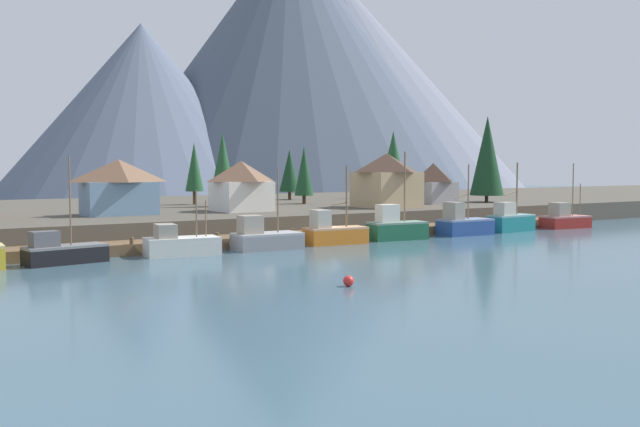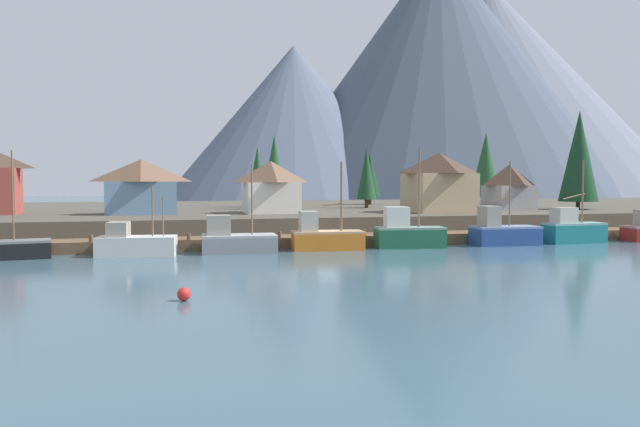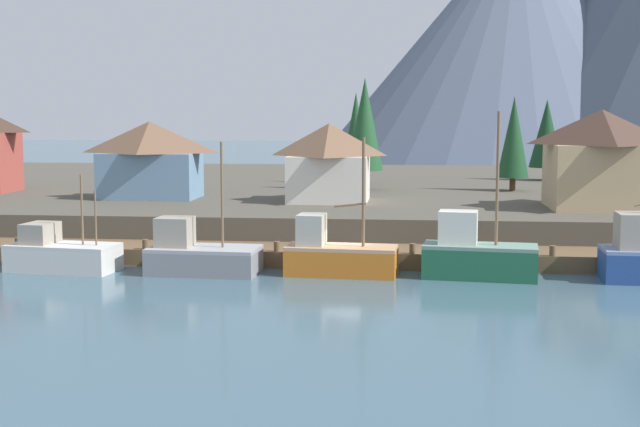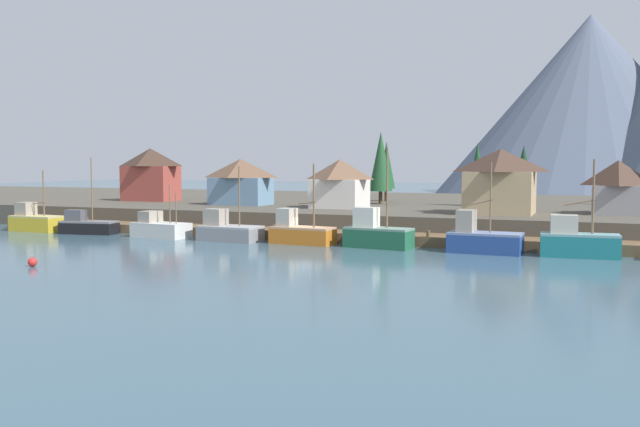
{
  "view_description": "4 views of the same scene",
  "coord_description": "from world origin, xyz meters",
  "px_view_note": "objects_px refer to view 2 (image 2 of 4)",
  "views": [
    {
      "loc": [
        -38.91,
        -59.27,
        7.64
      ],
      "look_at": [
        1.61,
        3.82,
        2.68
      ],
      "focal_mm": 39.5,
      "sensor_mm": 36.0,
      "label": 1
    },
    {
      "loc": [
        -14.33,
        -54.87,
        6.07
      ],
      "look_at": [
        0.36,
        2.58,
        3.01
      ],
      "focal_mm": 35.08,
      "sensor_mm": 36.0,
      "label": 2
    },
    {
      "loc": [
        3.75,
        -50.08,
        9.27
      ],
      "look_at": [
        -1.74,
        3.24,
        2.93
      ],
      "focal_mm": 48.76,
      "sensor_mm": 36.0,
      "label": 3
    },
    {
      "loc": [
        26.09,
        -61.58,
        7.76
      ],
      "look_at": [
        0.03,
        2.83,
        2.68
      ],
      "focal_mm": 37.87,
      "sensor_mm": 36.0,
      "label": 4
    }
  ],
  "objects_px": {
    "channel_buoy": "(184,294)",
    "fishing_boat_grey": "(236,240)",
    "fishing_boat_teal": "(572,230)",
    "house_tan": "(439,182)",
    "conifer_back_right": "(367,174)",
    "conifer_mid_left": "(579,156)",
    "house_grey": "(509,186)",
    "fishing_boat_black": "(4,247)",
    "house_white": "(271,186)",
    "fishing_boat_green": "(408,234)",
    "conifer_mid_right": "(258,170)",
    "conifer_back_left": "(370,175)",
    "fishing_boat_white": "(134,244)",
    "conifer_near_left": "(486,164)",
    "conifer_near_right": "(274,165)",
    "house_blue": "(141,186)",
    "fishing_boat_blue": "(503,232)",
    "fishing_boat_orange": "(325,237)"
  },
  "relations": [
    {
      "from": "conifer_near_left",
      "to": "conifer_back_right",
      "type": "relative_size",
      "value": 1.39
    },
    {
      "from": "fishing_boat_white",
      "to": "fishing_boat_orange",
      "type": "xyz_separation_m",
      "value": [
        16.17,
        0.32,
        0.16
      ]
    },
    {
      "from": "channel_buoy",
      "to": "house_white",
      "type": "bearing_deg",
      "value": 73.66
    },
    {
      "from": "fishing_boat_white",
      "to": "fishing_boat_green",
      "type": "relative_size",
      "value": 0.71
    },
    {
      "from": "house_grey",
      "to": "conifer_near_left",
      "type": "relative_size",
      "value": 0.51
    },
    {
      "from": "fishing_boat_teal",
      "to": "house_tan",
      "type": "bearing_deg",
      "value": 116.44
    },
    {
      "from": "house_white",
      "to": "conifer_near_left",
      "type": "height_order",
      "value": "conifer_near_left"
    },
    {
      "from": "fishing_boat_grey",
      "to": "fishing_boat_orange",
      "type": "distance_m",
      "value": 7.91
    },
    {
      "from": "fishing_boat_black",
      "to": "fishing_boat_grey",
      "type": "bearing_deg",
      "value": -9.3
    },
    {
      "from": "fishing_boat_teal",
      "to": "conifer_back_right",
      "type": "bearing_deg",
      "value": 110.85
    },
    {
      "from": "fishing_boat_white",
      "to": "conifer_near_left",
      "type": "distance_m",
      "value": 61.84
    },
    {
      "from": "fishing_boat_green",
      "to": "conifer_near_right",
      "type": "bearing_deg",
      "value": 112.85
    },
    {
      "from": "house_blue",
      "to": "conifer_near_left",
      "type": "relative_size",
      "value": 0.69
    },
    {
      "from": "house_grey",
      "to": "fishing_boat_orange",
      "type": "bearing_deg",
      "value": -148.56
    },
    {
      "from": "channel_buoy",
      "to": "conifer_mid_right",
      "type": "bearing_deg",
      "value": 77.47
    },
    {
      "from": "conifer_back_left",
      "to": "house_grey",
      "type": "bearing_deg",
      "value": -60.96
    },
    {
      "from": "conifer_back_right",
      "to": "house_blue",
      "type": "bearing_deg",
      "value": -162.36
    },
    {
      "from": "fishing_boat_white",
      "to": "house_grey",
      "type": "distance_m",
      "value": 48.65
    },
    {
      "from": "channel_buoy",
      "to": "fishing_boat_grey",
      "type": "bearing_deg",
      "value": 76.3
    },
    {
      "from": "house_tan",
      "to": "conifer_mid_left",
      "type": "height_order",
      "value": "conifer_mid_left"
    },
    {
      "from": "house_tan",
      "to": "conifer_mid_right",
      "type": "bearing_deg",
      "value": 133.35
    },
    {
      "from": "fishing_boat_black",
      "to": "house_tan",
      "type": "distance_m",
      "value": 45.59
    },
    {
      "from": "fishing_boat_green",
      "to": "conifer_mid_left",
      "type": "relative_size",
      "value": 0.74
    },
    {
      "from": "conifer_near_left",
      "to": "conifer_back_left",
      "type": "xyz_separation_m",
      "value": [
        -17.36,
        4.34,
        -1.62
      ]
    },
    {
      "from": "fishing_boat_black",
      "to": "house_grey",
      "type": "distance_m",
      "value": 57.75
    },
    {
      "from": "fishing_boat_teal",
      "to": "conifer_near_left",
      "type": "relative_size",
      "value": 0.73
    },
    {
      "from": "conifer_near_right",
      "to": "channel_buoy",
      "type": "relative_size",
      "value": 13.73
    },
    {
      "from": "house_white",
      "to": "channel_buoy",
      "type": "distance_m",
      "value": 39.41
    },
    {
      "from": "fishing_boat_blue",
      "to": "conifer_back_right",
      "type": "relative_size",
      "value": 0.99
    },
    {
      "from": "conifer_near_right",
      "to": "conifer_mid_right",
      "type": "xyz_separation_m",
      "value": [
        -1.18,
        6.68,
        -0.51
      ]
    },
    {
      "from": "fishing_boat_white",
      "to": "conifer_near_left",
      "type": "height_order",
      "value": "conifer_near_left"
    },
    {
      "from": "house_white",
      "to": "conifer_back_left",
      "type": "xyz_separation_m",
      "value": [
        19.3,
        21.94,
        1.58
      ]
    },
    {
      "from": "house_tan",
      "to": "conifer_back_right",
      "type": "distance_m",
      "value": 13.79
    },
    {
      "from": "fishing_boat_grey",
      "to": "house_white",
      "type": "xyz_separation_m",
      "value": [
        5.92,
        16.71,
        4.45
      ]
    },
    {
      "from": "house_white",
      "to": "conifer_back_right",
      "type": "relative_size",
      "value": 0.77
    },
    {
      "from": "fishing_boat_teal",
      "to": "conifer_mid_left",
      "type": "distance_m",
      "value": 21.67
    },
    {
      "from": "conifer_mid_right",
      "to": "conifer_back_right",
      "type": "distance_m",
      "value": 15.16
    },
    {
      "from": "fishing_boat_white",
      "to": "fishing_boat_orange",
      "type": "distance_m",
      "value": 16.17
    },
    {
      "from": "fishing_boat_black",
      "to": "house_white",
      "type": "xyz_separation_m",
      "value": [
        23.93,
        16.63,
        4.57
      ]
    },
    {
      "from": "house_blue",
      "to": "house_tan",
      "type": "relative_size",
      "value": 1.07
    },
    {
      "from": "fishing_boat_teal",
      "to": "conifer_mid_left",
      "type": "bearing_deg",
      "value": 47.47
    },
    {
      "from": "conifer_near_right",
      "to": "conifer_back_left",
      "type": "xyz_separation_m",
      "value": [
        17.13,
        12.18,
        -1.06
      ]
    },
    {
      "from": "conifer_mid_right",
      "to": "conifer_back_right",
      "type": "height_order",
      "value": "conifer_mid_right"
    },
    {
      "from": "fishing_boat_grey",
      "to": "house_grey",
      "type": "relative_size",
      "value": 1.33
    },
    {
      "from": "fishing_boat_teal",
      "to": "conifer_mid_right",
      "type": "xyz_separation_m",
      "value": [
        -26.27,
        32.78,
        6.32
      ]
    },
    {
      "from": "fishing_boat_grey",
      "to": "conifer_mid_left",
      "type": "relative_size",
      "value": 0.6
    },
    {
      "from": "house_grey",
      "to": "conifer_back_left",
      "type": "xyz_separation_m",
      "value": [
        -11.51,
        20.73,
        1.66
      ]
    },
    {
      "from": "conifer_near_right",
      "to": "conifer_mid_left",
      "type": "relative_size",
      "value": 0.76
    },
    {
      "from": "fishing_boat_black",
      "to": "house_tan",
      "type": "xyz_separation_m",
      "value": [
        43.16,
        13.76,
        5.1
      ]
    },
    {
      "from": "fishing_boat_orange",
      "to": "fishing_boat_green",
      "type": "height_order",
      "value": "fishing_boat_green"
    }
  ]
}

